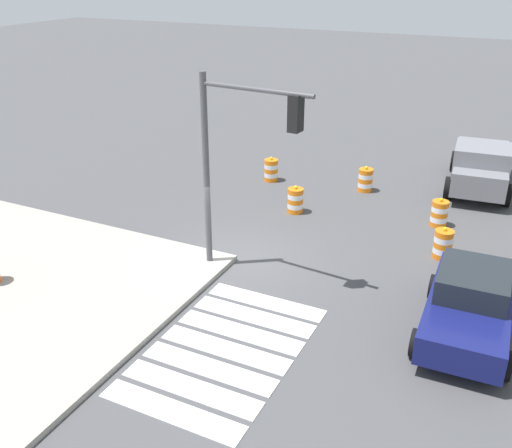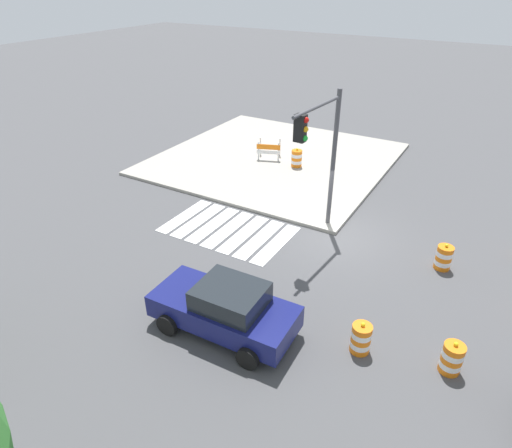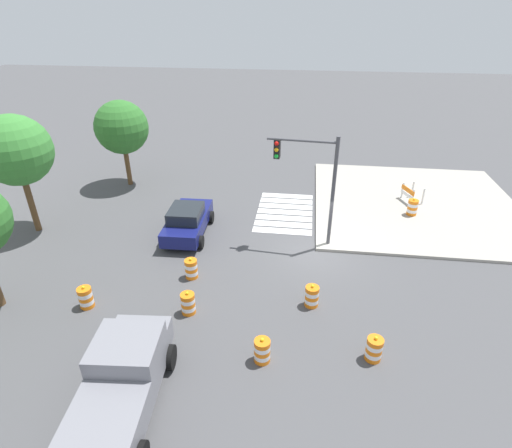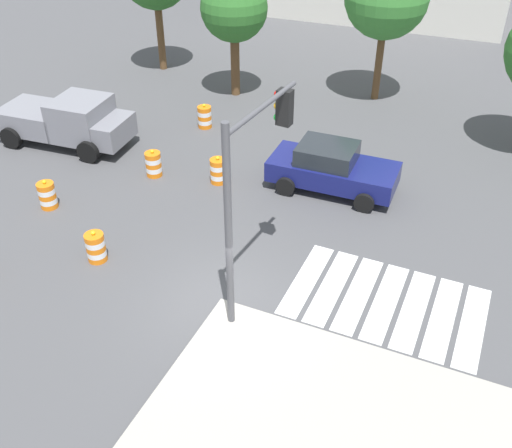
{
  "view_description": "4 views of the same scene",
  "coord_description": "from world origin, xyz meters",
  "px_view_note": "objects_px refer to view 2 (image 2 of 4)",
  "views": [
    {
      "loc": [
        13.48,
        7.23,
        8.26
      ],
      "look_at": [
        0.7,
        0.98,
        1.68
      ],
      "focal_mm": 40.28,
      "sensor_mm": 36.0,
      "label": 1
    },
    {
      "loc": [
        -4.95,
        14.83,
        9.36
      ],
      "look_at": [
        1.78,
        3.32,
        1.67
      ],
      "focal_mm": 31.18,
      "sensor_mm": 36.0,
      "label": 2
    },
    {
      "loc": [
        -17.15,
        0.77,
        10.86
      ],
      "look_at": [
        -0.46,
        2.93,
        1.58
      ],
      "focal_mm": 28.43,
      "sensor_mm": 36.0,
      "label": 3
    },
    {
      "loc": [
        5.65,
        -10.4,
        10.91
      ],
      "look_at": [
        -0.29,
        2.93,
        0.6
      ],
      "focal_mm": 41.92,
      "sensor_mm": 36.0,
      "label": 4
    }
  ],
  "objects_px": {
    "traffic_barrel_median_near": "(361,338)",
    "sports_car": "(225,308)",
    "traffic_barrel_on_sidewalk": "(297,158)",
    "traffic_barrel_crosswalk_end": "(444,258)",
    "traffic_light_pole": "(322,144)",
    "traffic_barrel_median_far": "(452,358)",
    "construction_barricade": "(269,149)"
  },
  "relations": [
    {
      "from": "traffic_barrel_on_sidewalk",
      "to": "construction_barricade",
      "type": "xyz_separation_m",
      "value": [
        1.8,
        -0.19,
        0.12
      ]
    },
    {
      "from": "traffic_barrel_crosswalk_end",
      "to": "traffic_barrel_median_near",
      "type": "distance_m",
      "value": 5.47
    },
    {
      "from": "construction_barricade",
      "to": "traffic_light_pole",
      "type": "height_order",
      "value": "traffic_light_pole"
    },
    {
      "from": "traffic_barrel_median_far",
      "to": "traffic_barrel_on_sidewalk",
      "type": "relative_size",
      "value": 1.0
    },
    {
      "from": "sports_car",
      "to": "traffic_barrel_median_near",
      "type": "relative_size",
      "value": 4.27
    },
    {
      "from": "traffic_barrel_median_near",
      "to": "sports_car",
      "type": "bearing_deg",
      "value": 17.8
    },
    {
      "from": "sports_car",
      "to": "traffic_light_pole",
      "type": "height_order",
      "value": "traffic_light_pole"
    },
    {
      "from": "traffic_barrel_median_far",
      "to": "traffic_light_pole",
      "type": "xyz_separation_m",
      "value": [
        5.87,
        -4.47,
        3.46
      ]
    },
    {
      "from": "traffic_barrel_median_near",
      "to": "construction_barricade",
      "type": "xyz_separation_m",
      "value": [
        9.05,
        -11.11,
        0.27
      ]
    },
    {
      "from": "traffic_barrel_on_sidewalk",
      "to": "construction_barricade",
      "type": "bearing_deg",
      "value": -5.91
    },
    {
      "from": "sports_car",
      "to": "traffic_barrel_crosswalk_end",
      "type": "relative_size",
      "value": 4.27
    },
    {
      "from": "traffic_barrel_on_sidewalk",
      "to": "construction_barricade",
      "type": "height_order",
      "value": "traffic_barrel_on_sidewalk"
    },
    {
      "from": "traffic_barrel_median_far",
      "to": "traffic_light_pole",
      "type": "height_order",
      "value": "traffic_light_pole"
    },
    {
      "from": "traffic_barrel_crosswalk_end",
      "to": "traffic_light_pole",
      "type": "distance_m",
      "value": 5.93
    },
    {
      "from": "traffic_barrel_median_near",
      "to": "traffic_barrel_median_far",
      "type": "distance_m",
      "value": 2.36
    },
    {
      "from": "sports_car",
      "to": "traffic_barrel_median_far",
      "type": "bearing_deg",
      "value": -164.24
    },
    {
      "from": "traffic_barrel_median_far",
      "to": "construction_barricade",
      "type": "distance_m",
      "value": 15.54
    },
    {
      "from": "traffic_light_pole",
      "to": "traffic_barrel_on_sidewalk",
      "type": "bearing_deg",
      "value": -58.15
    },
    {
      "from": "traffic_barrel_crosswalk_end",
      "to": "traffic_barrel_median_far",
      "type": "relative_size",
      "value": 1.0
    },
    {
      "from": "sports_car",
      "to": "traffic_barrel_median_near",
      "type": "bearing_deg",
      "value": -162.2
    },
    {
      "from": "traffic_barrel_median_far",
      "to": "construction_barricade",
      "type": "relative_size",
      "value": 0.71
    },
    {
      "from": "traffic_barrel_crosswalk_end",
      "to": "traffic_barrel_median_far",
      "type": "distance_m",
      "value": 4.94
    },
    {
      "from": "sports_car",
      "to": "traffic_barrel_on_sidewalk",
      "type": "relative_size",
      "value": 4.27
    },
    {
      "from": "sports_car",
      "to": "traffic_barrel_median_far",
      "type": "distance_m",
      "value": 6.27
    },
    {
      "from": "traffic_barrel_median_near",
      "to": "traffic_barrel_on_sidewalk",
      "type": "height_order",
      "value": "traffic_barrel_on_sidewalk"
    },
    {
      "from": "traffic_barrel_crosswalk_end",
      "to": "traffic_barrel_on_sidewalk",
      "type": "xyz_separation_m",
      "value": [
        8.5,
        -5.6,
        0.15
      ]
    },
    {
      "from": "traffic_barrel_crosswalk_end",
      "to": "construction_barricade",
      "type": "relative_size",
      "value": 0.71
    },
    {
      "from": "sports_car",
      "to": "traffic_barrel_crosswalk_end",
      "type": "bearing_deg",
      "value": -127.23
    },
    {
      "from": "traffic_barrel_median_far",
      "to": "traffic_barrel_crosswalk_end",
      "type": "bearing_deg",
      "value": -77.49
    },
    {
      "from": "traffic_barrel_median_near",
      "to": "traffic_barrel_median_far",
      "type": "bearing_deg",
      "value": -167.61
    },
    {
      "from": "traffic_barrel_on_sidewalk",
      "to": "traffic_barrel_median_far",
      "type": "bearing_deg",
      "value": 132.56
    },
    {
      "from": "traffic_barrel_crosswalk_end",
      "to": "construction_barricade",
      "type": "xyz_separation_m",
      "value": [
        10.29,
        -5.78,
        0.27
      ]
    }
  ]
}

